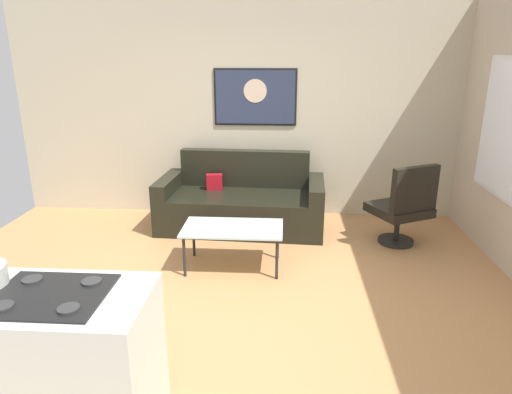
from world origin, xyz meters
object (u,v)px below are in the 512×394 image
Objects in this scene: coffee_table at (233,230)px; armchair at (404,206)px; couch at (242,204)px; wall_painting at (255,97)px.

armchair is (1.86, 0.67, 0.07)m from coffee_table.
armchair is (1.88, -0.47, 0.17)m from couch.
armchair reaches higher than couch.
wall_painting reaches higher than couch.
wall_painting is at bearing 149.91° from armchair.
armchair is 2.29m from wall_painting.
coffee_table is at bearing -160.15° from armchair.
couch reaches higher than coffee_table.
wall_painting is (0.12, 1.68, 1.17)m from coffee_table.
couch is 1.39m from wall_painting.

